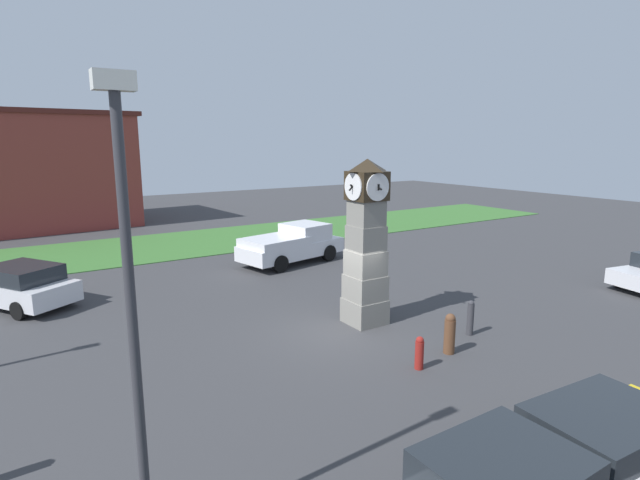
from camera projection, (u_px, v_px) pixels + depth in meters
The scene contains 10 objects.
ground_plane at pixel (346, 331), 15.83m from camera, with size 88.07×88.07×0.00m, color #38383A.
clock_tower at pixel (366, 246), 16.02m from camera, with size 1.36×1.43×5.37m.
bollard_near_tower at pixel (470, 317), 15.38m from camera, with size 0.21×0.21×1.11m.
bollard_mid_row at pixel (450, 333), 14.04m from camera, with size 0.31×0.31×1.17m.
bollard_far_row at pixel (419, 353), 13.09m from camera, with size 0.23×0.23×0.90m.
car_by_building at pixel (610, 445), 8.60m from camera, with size 4.50×2.24×1.49m.
car_far_lot at pixel (19, 285), 17.99m from camera, with size 3.99×4.72×1.55m.
pickup_truck at pixel (292, 244), 24.49m from camera, with size 5.65×3.20×1.85m.
street_lamp_near_road at pixel (131, 299), 6.53m from camera, with size 0.50×0.24×6.75m.
grass_verge_far at pixel (215, 240), 30.14m from camera, with size 52.84×7.72×0.04m, color #386B2D.
Camera 1 is at (-8.75, -12.16, 5.92)m, focal length 28.00 mm.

